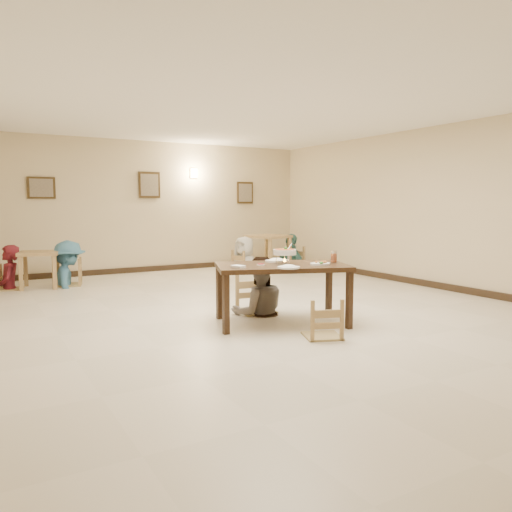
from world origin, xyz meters
TOP-DOWN VIEW (x-y plane):
  - floor at (0.00, 0.00)m, footprint 10.00×10.00m
  - ceiling at (0.00, 0.00)m, footprint 10.00×10.00m
  - wall_back at (0.00, 5.00)m, footprint 10.00×0.00m
  - wall_right at (4.00, 0.00)m, footprint 0.00×10.00m
  - baseboard_back at (0.00, 4.97)m, footprint 8.00×0.06m
  - baseboard_right at (3.97, 0.00)m, footprint 0.06×10.00m
  - picture_a at (-2.20, 4.96)m, footprint 0.55×0.04m
  - picture_b at (0.10, 4.96)m, footprint 0.50×0.04m
  - picture_c at (2.60, 4.96)m, footprint 0.45×0.04m
  - wall_sconce at (1.20, 4.96)m, footprint 0.16×0.05m
  - main_table at (-0.02, -0.84)m, footprint 1.90×1.47m
  - chair_far at (0.04, -0.05)m, footprint 0.49×0.49m
  - chair_near at (0.03, -1.64)m, footprint 0.42×0.42m
  - main_diner at (0.02, -0.18)m, footprint 0.95×0.84m
  - curry_warmer at (0.01, -0.85)m, footprint 0.33×0.30m
  - rice_plate_far at (0.07, -0.56)m, footprint 0.32×0.32m
  - rice_plate_near at (-0.17, -1.22)m, footprint 0.27×0.27m
  - fried_plate at (0.38, -1.14)m, footprint 0.28×0.28m
  - chili_dish at (-0.33, -0.81)m, footprint 0.10×0.10m
  - napkin_cutlery at (-0.68, -0.86)m, footprint 0.19×0.25m
  - drink_glass at (0.67, -1.04)m, footprint 0.08×0.08m
  - bg_table_left at (-2.43, 3.78)m, footprint 0.83×0.83m
  - bg_table_right at (2.56, 3.76)m, footprint 1.06×1.06m
  - bg_chair_ll at (-2.94, 3.86)m, footprint 0.41×0.41m
  - bg_chair_lr at (-1.92, 3.81)m, footprint 0.46×0.46m
  - bg_chair_rl at (1.94, 3.79)m, footprint 0.45×0.45m
  - bg_chair_rr at (3.18, 3.69)m, footprint 0.48×0.48m
  - bg_diner_a at (-2.94, 3.86)m, footprint 0.49×0.66m
  - bg_diner_b at (-1.92, 3.81)m, footprint 0.78×1.20m
  - bg_diner_c at (1.94, 3.79)m, footprint 0.73×0.92m
  - bg_diner_d at (3.18, 3.69)m, footprint 0.50×1.03m

SIDE VIEW (x-z plane):
  - floor at x=0.00m, z-range 0.00..0.00m
  - baseboard_back at x=0.00m, z-range 0.00..0.12m
  - baseboard_right at x=3.97m, z-range 0.00..0.12m
  - bg_chair_ll at x=-2.94m, z-range 0.00..0.87m
  - chair_near at x=0.03m, z-range 0.00..0.90m
  - bg_chair_rl at x=1.94m, z-range 0.00..0.96m
  - bg_chair_lr at x=-1.92m, z-range 0.00..0.99m
  - bg_chair_rr at x=3.18m, z-range 0.00..1.03m
  - chair_far at x=0.04m, z-range 0.00..1.03m
  - bg_table_left at x=-2.43m, z-range 0.21..0.90m
  - bg_table_right at x=2.56m, z-range 0.28..1.11m
  - main_table at x=-0.02m, z-range 0.31..1.10m
  - chili_dish at x=-0.33m, z-range 0.79..0.81m
  - rice_plate_near at x=-0.17m, z-range 0.77..0.83m
  - napkin_cutlery at x=-0.68m, z-range 0.79..0.82m
  - rice_plate_far at x=0.07m, z-range 0.77..0.84m
  - fried_plate at x=0.38m, z-range 0.78..0.84m
  - bg_diner_a at x=-2.94m, z-range 0.00..1.64m
  - bg_diner_c at x=1.94m, z-range 0.00..1.64m
  - main_diner at x=0.02m, z-range 0.00..1.65m
  - bg_diner_d at x=3.18m, z-range 0.00..1.70m
  - drink_glass at x=0.67m, z-range 0.78..0.94m
  - bg_diner_b at x=-1.92m, z-range 0.00..1.74m
  - curry_warmer at x=0.01m, z-range 0.81..1.08m
  - wall_back at x=0.00m, z-range -3.50..6.50m
  - wall_right at x=4.00m, z-range -3.50..6.50m
  - picture_c at x=2.60m, z-range 1.57..2.12m
  - picture_a at x=-2.20m, z-range 1.67..2.12m
  - picture_b at x=0.10m, z-range 1.70..2.30m
  - wall_sconce at x=1.20m, z-range 2.19..2.41m
  - ceiling at x=0.00m, z-range 3.00..3.00m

